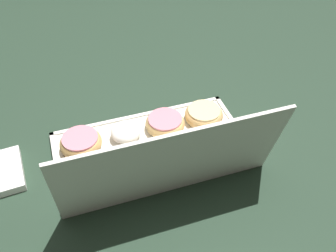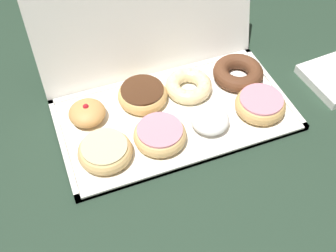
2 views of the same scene
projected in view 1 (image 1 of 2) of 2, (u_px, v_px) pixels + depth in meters
ground_plane at (152, 149)px, 1.05m from camera, size 3.00×3.00×0.00m
donut_box at (152, 148)px, 1.05m from camera, size 0.53×0.28×0.01m
box_lid_open at (173, 165)px, 0.84m from camera, size 0.53×0.07×0.26m
glazed_ring_donut_0 at (204, 114)px, 1.12m from camera, size 0.11×0.11×0.04m
pink_frosted_donut_1 at (165, 123)px, 1.09m from camera, size 0.11×0.11×0.04m
powdered_filled_donut_2 at (126, 132)px, 1.06m from camera, size 0.08×0.08×0.04m
pink_frosted_donut_3 at (81, 142)px, 1.03m from camera, size 0.11×0.11×0.04m
jelly_filled_donut_4 at (223, 140)px, 1.04m from camera, size 0.08×0.08×0.05m
chocolate_frosted_donut_5 at (179, 154)px, 1.00m from camera, size 0.12×0.12×0.04m
cruller_donut_6 at (137, 162)px, 0.98m from camera, size 0.11×0.11×0.04m
chocolate_cake_ring_donut_7 at (87, 174)px, 0.95m from camera, size 0.12×0.12×0.04m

